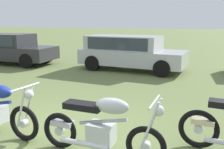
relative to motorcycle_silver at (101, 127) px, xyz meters
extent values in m
plane|color=olive|center=(-1.22, 0.36, -0.49)|extent=(120.00, 120.00, 0.00)
torus|color=black|center=(-1.47, 0.09, -0.17)|extent=(0.64, 0.17, 0.63)
cylinder|color=silver|center=(-1.47, 0.09, -0.17)|extent=(0.15, 0.12, 0.14)
cylinder|color=silver|center=(-1.40, 0.18, 0.16)|extent=(0.27, 0.07, 0.74)
cylinder|color=silver|center=(-1.42, 0.00, 0.16)|extent=(0.27, 0.07, 0.74)
ellipsoid|color=navy|center=(-1.99, 0.16, 0.34)|extent=(0.55, 0.33, 0.24)
cylinder|color=silver|center=(-1.37, 0.08, 0.49)|extent=(0.12, 0.64, 0.03)
sphere|color=silver|center=(-1.31, 0.07, 0.37)|extent=(0.18, 0.18, 0.16)
torus|color=black|center=(0.69, -0.04, -0.18)|extent=(0.61, 0.13, 0.60)
torus|color=black|center=(-0.74, 0.05, -0.18)|extent=(0.61, 0.13, 0.60)
cylinder|color=silver|center=(0.69, -0.04, -0.18)|extent=(0.15, 0.11, 0.14)
cylinder|color=silver|center=(-0.74, 0.05, -0.18)|extent=(0.15, 0.11, 0.14)
cylinder|color=silver|center=(0.76, 0.05, 0.16)|extent=(0.28, 0.05, 0.75)
cylinder|color=silver|center=(0.75, -0.13, 0.16)|extent=(0.28, 0.05, 0.75)
cube|color=silver|center=(-0.01, 0.01, -0.11)|extent=(0.42, 0.33, 0.32)
cylinder|color=#B7BABF|center=(0.02, 0.00, 0.09)|extent=(0.79, 0.11, 0.22)
ellipsoid|color=#B7BABF|center=(0.17, -0.01, 0.36)|extent=(0.54, 0.29, 0.24)
cube|color=black|center=(-0.31, 0.02, 0.30)|extent=(0.61, 0.28, 0.10)
cube|color=#B7BABF|center=(-0.68, 0.05, -0.04)|extent=(0.37, 0.20, 0.08)
cylinder|color=silver|center=(0.79, -0.05, 0.49)|extent=(0.07, 0.64, 0.03)
sphere|color=silver|center=(0.85, -0.05, 0.37)|extent=(0.17, 0.17, 0.16)
cylinder|color=silver|center=(-0.24, -0.14, -0.25)|extent=(0.80, 0.13, 0.08)
torus|color=black|center=(1.42, 0.75, -0.16)|extent=(0.66, 0.17, 0.65)
cylinder|color=silver|center=(1.42, 0.75, -0.16)|extent=(0.15, 0.12, 0.14)
cube|color=beige|center=(1.48, 0.75, -0.02)|extent=(0.38, 0.22, 0.08)
cube|color=#2D2D33|center=(-7.21, 6.76, 0.06)|extent=(4.52, 1.75, 0.60)
cube|color=#2D2D33|center=(-7.36, 6.76, 0.64)|extent=(2.49, 1.57, 0.60)
cube|color=#2D3842|center=(-7.36, 6.76, 0.66)|extent=(2.12, 1.60, 0.48)
cylinder|color=black|center=(-5.66, 7.55, -0.17)|extent=(0.64, 0.22, 0.64)
cylinder|color=black|center=(-5.66, 5.95, -0.17)|extent=(0.64, 0.22, 0.64)
cube|color=#B2B5BA|center=(-1.17, 6.97, 0.06)|extent=(4.49, 2.27, 0.60)
cube|color=#B2B5BA|center=(-1.56, 7.02, 0.64)|extent=(3.19, 1.94, 0.60)
cube|color=#2D3842|center=(-1.56, 7.02, 0.66)|extent=(2.74, 1.92, 0.48)
cylinder|color=black|center=(0.38, 7.62, -0.17)|extent=(0.66, 0.29, 0.64)
cylinder|color=black|center=(0.18, 5.98, -0.17)|extent=(0.66, 0.29, 0.64)
cylinder|color=black|center=(-2.52, 7.97, -0.17)|extent=(0.66, 0.29, 0.64)
cylinder|color=black|center=(-2.71, 6.32, -0.17)|extent=(0.66, 0.29, 0.64)
camera|label=1|loc=(1.26, -3.39, 1.59)|focal=40.97mm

